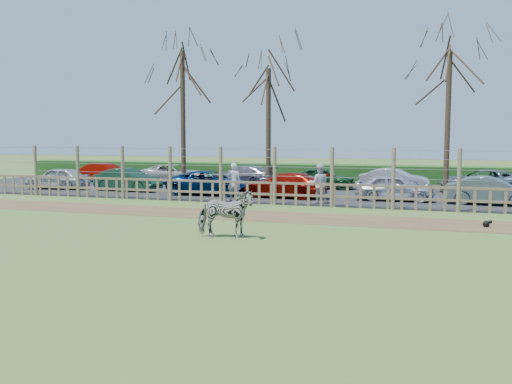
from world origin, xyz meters
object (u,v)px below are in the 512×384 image
(car_2, at_px, (210,183))
(visitor_a, at_px, (234,182))
(car_8, at_px, (174,174))
(car_9, at_px, (241,176))
(car_7, at_px, (106,173))
(tree_left, at_px, (183,86))
(car_12, at_px, (482,181))
(car_5, at_px, (491,191))
(car_10, at_px, (323,178))
(car_4, at_px, (395,188))
(zebra, at_px, (225,214))
(car_3, at_px, (284,185))
(crow, at_px, (487,224))
(car_1, at_px, (128,180))
(tree_right, at_px, (449,89))
(visitor_b, at_px, (319,184))
(car_0, at_px, (57,178))
(car_11, at_px, (394,180))
(tree_mid, at_px, (268,100))

(car_2, bearing_deg, visitor_a, -137.91)
(car_8, height_order, car_9, same)
(visitor_a, xyz_separation_m, car_7, (-11.67, 7.56, -0.26))
(tree_left, bearing_deg, car_7, 154.04)
(car_7, height_order, car_12, same)
(car_5, relative_size, car_10, 1.03)
(car_4, height_order, car_12, same)
(car_4, relative_size, car_7, 0.97)
(zebra, relative_size, car_7, 0.46)
(car_3, xyz_separation_m, car_7, (-13.41, 5.41, 0.00))
(crow, relative_size, car_9, 0.07)
(car_12, bearing_deg, car_2, -72.75)
(visitor_a, bearing_deg, car_1, -25.90)
(car_2, height_order, car_4, same)
(tree_right, bearing_deg, car_10, 165.16)
(visitor_a, relative_size, crow, 5.75)
(zebra, distance_m, visitor_a, 9.16)
(car_10, bearing_deg, tree_left, 108.89)
(visitor_b, bearing_deg, car_2, -31.18)
(car_0, bearing_deg, car_8, 132.06)
(tree_right, xyz_separation_m, car_10, (-6.51, 1.72, -4.60))
(visitor_b, xyz_separation_m, car_3, (-2.09, 1.79, -0.26))
(zebra, height_order, crow, zebra)
(tree_left, bearing_deg, car_5, -6.77)
(crow, distance_m, car_3, 10.69)
(tree_left, distance_m, visitor_b, 10.21)
(car_0, xyz_separation_m, car_5, (22.33, -0.25, 0.00))
(tree_right, bearing_deg, visitor_b, -135.18)
(car_5, bearing_deg, car_11, 45.08)
(tree_left, bearing_deg, car_10, 24.76)
(tree_mid, distance_m, car_11, 7.99)
(tree_mid, distance_m, car_12, 11.86)
(car_2, height_order, car_11, same)
(car_0, xyz_separation_m, car_2, (9.30, -0.22, 0.00))
(car_1, bearing_deg, car_0, 96.90)
(car_2, bearing_deg, tree_mid, -39.58)
(tree_right, height_order, car_10, tree_right)
(car_5, distance_m, car_11, 6.82)
(car_3, bearing_deg, car_7, -107.29)
(crow, distance_m, car_5, 6.40)
(car_5, height_order, car_9, same)
(car_12, bearing_deg, car_5, -4.63)
(crow, bearing_deg, tree_mid, 138.37)
(tree_mid, distance_m, visitor_b, 7.21)
(zebra, xyz_separation_m, visitor_a, (-3.01, 8.65, 0.19))
(car_10, xyz_separation_m, car_12, (8.28, 0.39, 0.00))
(car_0, bearing_deg, car_3, 81.88)
(tree_mid, xyz_separation_m, car_7, (-11.72, 2.52, -4.23))
(tree_left, relative_size, car_9, 1.90)
(car_4, xyz_separation_m, car_5, (4.02, -0.24, 0.00))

